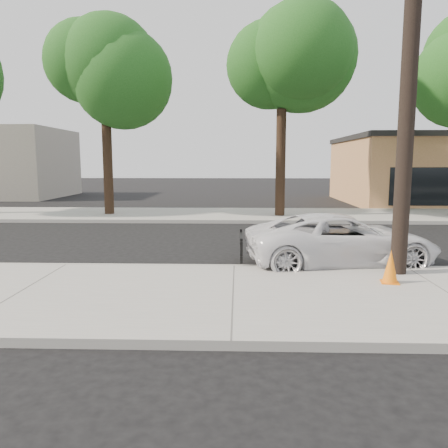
% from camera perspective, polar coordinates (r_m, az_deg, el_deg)
% --- Properties ---
extents(ground, '(120.00, 120.00, 0.00)m').
position_cam_1_polar(ground, '(12.41, 1.41, -3.82)').
color(ground, black).
rests_on(ground, ground).
extents(near_sidewalk, '(90.00, 4.40, 0.15)m').
position_cam_1_polar(near_sidewalk, '(8.22, 1.18, -9.48)').
color(near_sidewalk, gray).
rests_on(near_sidewalk, ground).
extents(far_sidewalk, '(90.00, 5.00, 0.15)m').
position_cam_1_polar(far_sidewalk, '(20.79, 1.60, 1.20)').
color(far_sidewalk, gray).
rests_on(far_sidewalk, ground).
extents(curb_near, '(90.00, 0.12, 0.16)m').
position_cam_1_polar(curb_near, '(10.34, 1.32, -5.81)').
color(curb_near, '#9E9B93').
rests_on(curb_near, ground).
extents(utility_pole, '(1.40, 0.34, 9.00)m').
position_cam_1_polar(utility_pole, '(10.30, 23.14, 19.46)').
color(utility_pole, black).
rests_on(utility_pole, near_sidewalk).
extents(tree_b, '(4.34, 4.20, 8.45)m').
position_cam_1_polar(tree_b, '(21.35, -14.92, 17.49)').
color(tree_b, black).
rests_on(tree_b, far_sidewalk).
extents(tree_c, '(4.96, 4.80, 9.55)m').
position_cam_1_polar(tree_c, '(20.37, 8.33, 20.32)').
color(tree_c, black).
rests_on(tree_c, far_sidewalk).
extents(police_cruiser, '(4.92, 2.78, 1.30)m').
position_cam_1_polar(police_cruiser, '(11.19, 15.04, -2.02)').
color(police_cruiser, white).
rests_on(police_cruiser, ground).
extents(traffic_cone, '(0.40, 0.40, 0.67)m').
position_cam_1_polar(traffic_cone, '(9.40, 20.92, -5.26)').
color(traffic_cone, orange).
rests_on(traffic_cone, near_sidewalk).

